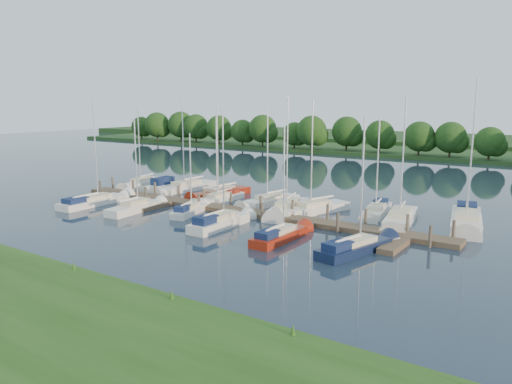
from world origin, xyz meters
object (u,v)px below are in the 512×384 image
Objects in this scene: dock at (233,212)px; sailboat_n_0 at (142,184)px; motorboat at (162,187)px; sailboat_n_5 at (269,202)px; sailboat_s_2 at (190,211)px.

dock is 3.99× the size of sailboat_n_0.
dock is 6.91× the size of motorboat.
dock is at bearing 94.56° from sailboat_n_5.
sailboat_n_5 is at bearing 83.78° from dock.
sailboat_s_2 reaches higher than dock.
sailboat_n_0 is 1.28× the size of sailboat_s_2.
sailboat_n_5 is 1.27× the size of sailboat_s_2.
dock is at bearing 18.50° from sailboat_s_2.
motorboat is at bearing 129.31° from sailboat_s_2.
motorboat is 0.58× the size of sailboat_n_5.
sailboat_s_2 is at bearing 144.33° from motorboat.
dock is 19.20m from sailboat_n_0.
motorboat is at bearing 159.33° from dock.
sailboat_n_0 is 1.73× the size of motorboat.
motorboat is (-14.56, 5.49, 0.18)m from dock.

